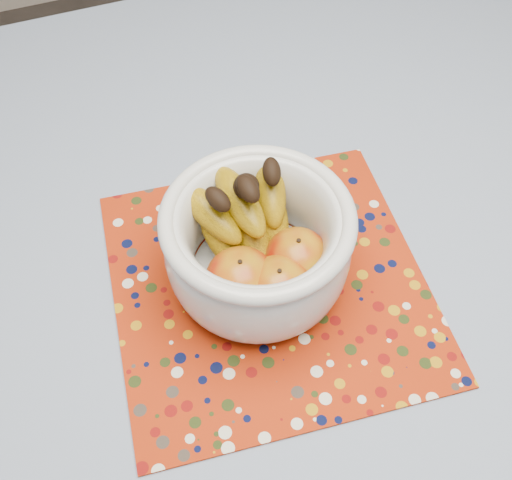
% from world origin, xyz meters
% --- Properties ---
extents(table, '(1.20, 1.20, 0.75)m').
position_xyz_m(table, '(0.00, 0.00, 0.67)').
color(table, brown).
rests_on(table, ground).
extents(tablecloth, '(1.32, 1.32, 0.01)m').
position_xyz_m(tablecloth, '(0.00, 0.00, 0.76)').
color(tablecloth, slate).
rests_on(tablecloth, table).
extents(placemat, '(0.42, 0.42, 0.00)m').
position_xyz_m(placemat, '(-0.05, -0.01, 0.76)').
color(placemat, '#972208').
rests_on(placemat, tablecloth).
extents(fruit_bowl, '(0.22, 0.22, 0.17)m').
position_xyz_m(fruit_bowl, '(-0.06, 0.00, 0.84)').
color(fruit_bowl, silver).
rests_on(fruit_bowl, placemat).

